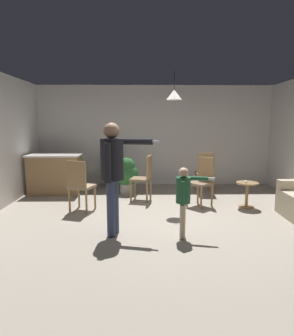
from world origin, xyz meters
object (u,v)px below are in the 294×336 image
side_table_by_couch (247,192)px  dining_chair_spare (205,171)px  spare_remote_on_table (245,182)px  person_child (184,195)px  potted_plant_by_wall (127,174)px  dining_chair_centre_back (80,184)px  kitchen_counter (55,174)px  dining_chair_near_wall (202,180)px  potted_plant_corner (113,170)px  dining_chair_by_counter (144,176)px  person_adult (113,167)px

side_table_by_couch → dining_chair_spare: (-0.59, 1.26, 0.22)m
spare_remote_on_table → person_child: bearing=-133.5°
potted_plant_by_wall → dining_chair_centre_back: bearing=-118.4°
kitchen_counter → potted_plant_by_wall: (1.72, 0.02, 0.00)m
dining_chair_near_wall → potted_plant_corner: 2.61m
dining_chair_by_counter → potted_plant_corner: bearing=47.5°
dining_chair_by_counter → dining_chair_spare: (1.48, 0.65, 0.00)m
kitchen_counter → dining_chair_spare: 3.63m
person_child → dining_chair_near_wall: 1.86m
person_child → spare_remote_on_table: (1.46, 1.53, -0.12)m
dining_chair_centre_back → potted_plant_by_wall: bearing=79.3°
dining_chair_spare → spare_remote_on_table: dining_chair_spare is taller
dining_chair_near_wall → spare_remote_on_table: 0.85m
side_table_by_couch → potted_plant_by_wall: (-2.49, 1.31, 0.15)m
kitchen_counter → spare_remote_on_table: (4.16, -1.31, 0.06)m
dining_chair_by_counter → spare_remote_on_table: (2.02, -0.63, -0.01)m
kitchen_counter → dining_chair_by_counter: (2.14, -0.68, 0.07)m
person_adult → dining_chair_by_counter: person_adult is taller
dining_chair_spare → dining_chair_by_counter: bearing=-155.2°
side_table_by_couch → person_adult: (-2.55, -1.42, 0.73)m
side_table_by_couch → dining_chair_spare: size_ratio=0.52×
dining_chair_spare → potted_plant_by_wall: dining_chair_spare is taller
potted_plant_corner → spare_remote_on_table: size_ratio=6.65×
person_adult → person_child: (1.05, -0.14, -0.40)m
spare_remote_on_table → dining_chair_centre_back: bearing=-176.9°
side_table_by_couch → spare_remote_on_table: (-0.05, -0.03, 0.21)m
person_adult → dining_chair_by_counter: (0.48, 2.03, -0.51)m
potted_plant_corner → dining_chair_by_counter: bearing=-56.9°
kitchen_counter → potted_plant_by_wall: 1.72m
dining_chair_by_counter → person_child: bearing=-151.0°
kitchen_counter → dining_chair_by_counter: bearing=-17.6°
dining_chair_near_wall → spare_remote_on_table: (0.83, -0.21, -0.01)m
dining_chair_by_counter → dining_chair_centre_back: bearing=137.7°
person_child → dining_chair_by_counter: (-0.56, 2.17, -0.11)m
dining_chair_by_counter → potted_plant_corner: 1.48m
dining_chair_near_wall → spare_remote_on_table: dining_chair_near_wall is taller
person_child → potted_plant_corner: person_child is taller
person_adult → potted_plant_by_wall: bearing=-168.2°
side_table_by_couch → person_adult: 3.01m
dining_chair_centre_back → potted_plant_by_wall: (0.82, 1.51, -0.07)m
potted_plant_by_wall → dining_chair_spare: bearing=-1.5°
dining_chair_by_counter → spare_remote_on_table: 2.12m
dining_chair_by_counter → spare_remote_on_table: dining_chair_by_counter is taller
person_child → potted_plant_by_wall: bearing=-148.9°
person_child → dining_chair_centre_back: size_ratio=1.06×
dining_chair_near_wall → person_adult: bearing=92.2°
dining_chair_centre_back → dining_chair_spare: bearing=45.9°
person_adult → side_table_by_couch: bearing=132.2°
person_adult → dining_chair_centre_back: person_adult is taller
person_child → spare_remote_on_table: 2.12m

